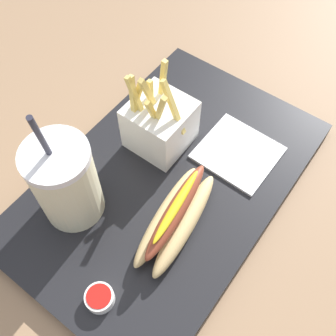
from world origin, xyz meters
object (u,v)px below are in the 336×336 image
Objects in this scene: fries_basket at (160,124)px; ketchup_cup_1 at (100,298)px; napkin_stack at (238,153)px; ketchup_cup_2 at (154,97)px; hot_dog_1 at (176,217)px; soda_cup at (66,182)px.

ketchup_cup_1 is (0.24, 0.09, -0.03)m from fries_basket.
ketchup_cup_1 reaches higher than napkin_stack.
fries_basket is at bearing -159.77° from ketchup_cup_1.
fries_basket is 4.09× the size of ketchup_cup_2.
fries_basket is at bearing -134.43° from hot_dog_1.
ketchup_cup_1 is 1.04× the size of ketchup_cup_2.
napkin_stack is at bearing 87.31° from ketchup_cup_2.
ketchup_cup_1 is 0.33m from ketchup_cup_2.
soda_cup reaches higher than fries_basket.
napkin_stack is (-0.05, 0.11, -0.04)m from fries_basket.
ketchup_cup_1 is 0.32× the size of napkin_stack.
hot_dog_1 is at bearing 44.97° from ketchup_cup_2.
hot_dog_1 is at bearing 115.02° from soda_cup.
ketchup_cup_1 is (0.08, 0.12, -0.06)m from soda_cup.
fries_basket is at bearing 43.92° from ketchup_cup_2.
fries_basket is at bearing -65.13° from napkin_stack.
ketchup_cup_2 is at bearing -92.69° from napkin_stack.
hot_dog_1 is at bearing 45.57° from fries_basket.
napkin_stack is (-0.21, 0.14, -0.06)m from soda_cup.
soda_cup reaches higher than hot_dog_1.
ketchup_cup_2 is (-0.30, -0.15, 0.00)m from ketchup_cup_1.
soda_cup is at bearing -9.46° from fries_basket.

